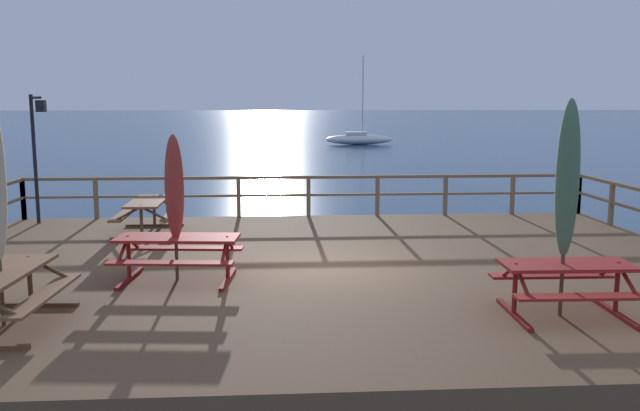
{
  "coord_description": "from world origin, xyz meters",
  "views": [
    {
      "loc": [
        -0.87,
        -12.18,
        3.72
      ],
      "look_at": [
        0.0,
        0.83,
        1.7
      ],
      "focal_mm": 37.68,
      "sensor_mm": 36.0,
      "label": 1
    }
  ],
  "objects_px": {
    "picnic_table_front_left": "(178,248)",
    "picnic_table_back_left": "(148,209)",
    "picnic_table_mid_centre": "(567,278)",
    "patio_umbrella_short_front": "(174,188)",
    "picnic_table_front_right": "(2,286)",
    "patio_umbrella_tall_back_right": "(567,180)",
    "lamp_post_hooked": "(37,139)",
    "sailboat_distant": "(359,139)"
  },
  "relations": [
    {
      "from": "lamp_post_hooked",
      "to": "patio_umbrella_tall_back_right",
      "type": "bearing_deg",
      "value": -38.76
    },
    {
      "from": "picnic_table_mid_centre",
      "to": "picnic_table_back_left",
      "type": "relative_size",
      "value": 0.93
    },
    {
      "from": "lamp_post_hooked",
      "to": "picnic_table_back_left",
      "type": "bearing_deg",
      "value": -24.56
    },
    {
      "from": "sailboat_distant",
      "to": "patio_umbrella_short_front",
      "type": "bearing_deg",
      "value": -100.78
    },
    {
      "from": "picnic_table_front_right",
      "to": "lamp_post_hooked",
      "type": "bearing_deg",
      "value": 105.15
    },
    {
      "from": "picnic_table_front_right",
      "to": "patio_umbrella_tall_back_right",
      "type": "bearing_deg",
      "value": -0.39
    },
    {
      "from": "picnic_table_front_right",
      "to": "picnic_table_front_left",
      "type": "bearing_deg",
      "value": 47.84
    },
    {
      "from": "lamp_post_hooked",
      "to": "sailboat_distant",
      "type": "height_order",
      "value": "sailboat_distant"
    },
    {
      "from": "sailboat_distant",
      "to": "picnic_table_back_left",
      "type": "bearing_deg",
      "value": -103.41
    },
    {
      "from": "lamp_post_hooked",
      "to": "picnic_table_front_left",
      "type": "bearing_deg",
      "value": -53.55
    },
    {
      "from": "picnic_table_back_left",
      "to": "patio_umbrella_short_front",
      "type": "xyz_separation_m",
      "value": [
        1.26,
        -4.27,
        1.02
      ]
    },
    {
      "from": "lamp_post_hooked",
      "to": "picnic_table_mid_centre",
      "type": "bearing_deg",
      "value": -38.6
    },
    {
      "from": "picnic_table_front_left",
      "to": "picnic_table_front_right",
      "type": "xyz_separation_m",
      "value": [
        -2.03,
        -2.24,
        0.0
      ]
    },
    {
      "from": "picnic_table_mid_centre",
      "to": "picnic_table_back_left",
      "type": "distance_m",
      "value": 9.68
    },
    {
      "from": "picnic_table_mid_centre",
      "to": "picnic_table_back_left",
      "type": "xyz_separation_m",
      "value": [
        -7.06,
        6.62,
        0.0
      ]
    },
    {
      "from": "picnic_table_back_left",
      "to": "patio_umbrella_short_front",
      "type": "bearing_deg",
      "value": -73.51
    },
    {
      "from": "patio_umbrella_tall_back_right",
      "to": "sailboat_distant",
      "type": "distance_m",
      "value": 50.08
    },
    {
      "from": "picnic_table_back_left",
      "to": "sailboat_distant",
      "type": "height_order",
      "value": "sailboat_distant"
    },
    {
      "from": "picnic_table_front_right",
      "to": "patio_umbrella_short_front",
      "type": "bearing_deg",
      "value": 48.91
    },
    {
      "from": "sailboat_distant",
      "to": "lamp_post_hooked",
      "type": "bearing_deg",
      "value": -107.43
    },
    {
      "from": "patio_umbrella_short_front",
      "to": "picnic_table_front_left",
      "type": "bearing_deg",
      "value": -58.37
    },
    {
      "from": "picnic_table_mid_centre",
      "to": "sailboat_distant",
      "type": "bearing_deg",
      "value": 86.26
    },
    {
      "from": "patio_umbrella_tall_back_right",
      "to": "picnic_table_back_left",
      "type": "bearing_deg",
      "value": 136.64
    },
    {
      "from": "picnic_table_front_left",
      "to": "picnic_table_back_left",
      "type": "relative_size",
      "value": 1.08
    },
    {
      "from": "picnic_table_mid_centre",
      "to": "lamp_post_hooked",
      "type": "xyz_separation_m",
      "value": [
        -9.92,
        7.92,
        1.56
      ]
    },
    {
      "from": "picnic_table_mid_centre",
      "to": "picnic_table_back_left",
      "type": "bearing_deg",
      "value": 136.87
    },
    {
      "from": "patio_umbrella_short_front",
      "to": "picnic_table_front_right",
      "type": "bearing_deg",
      "value": -131.09
    },
    {
      "from": "patio_umbrella_tall_back_right",
      "to": "lamp_post_hooked",
      "type": "relative_size",
      "value": 0.96
    },
    {
      "from": "picnic_table_front_left",
      "to": "patio_umbrella_short_front",
      "type": "relative_size",
      "value": 0.87
    },
    {
      "from": "picnic_table_front_left",
      "to": "picnic_table_front_right",
      "type": "relative_size",
      "value": 0.99
    },
    {
      "from": "picnic_table_mid_centre",
      "to": "patio_umbrella_short_front",
      "type": "height_order",
      "value": "patio_umbrella_short_front"
    },
    {
      "from": "patio_umbrella_short_front",
      "to": "picnic_table_back_left",
      "type": "bearing_deg",
      "value": 106.49
    },
    {
      "from": "patio_umbrella_tall_back_right",
      "to": "patio_umbrella_short_front",
      "type": "relative_size",
      "value": 1.23
    },
    {
      "from": "patio_umbrella_short_front",
      "to": "picnic_table_mid_centre",
      "type": "bearing_deg",
      "value": -22.04
    },
    {
      "from": "picnic_table_back_left",
      "to": "lamp_post_hooked",
      "type": "distance_m",
      "value": 3.51
    },
    {
      "from": "picnic_table_mid_centre",
      "to": "patio_umbrella_short_front",
      "type": "bearing_deg",
      "value": 157.96
    },
    {
      "from": "picnic_table_back_left",
      "to": "picnic_table_front_right",
      "type": "bearing_deg",
      "value": -96.37
    },
    {
      "from": "picnic_table_back_left",
      "to": "lamp_post_hooked",
      "type": "xyz_separation_m",
      "value": [
        -2.86,
        1.31,
        1.55
      ]
    },
    {
      "from": "picnic_table_back_left",
      "to": "lamp_post_hooked",
      "type": "height_order",
      "value": "lamp_post_hooked"
    },
    {
      "from": "picnic_table_back_left",
      "to": "lamp_post_hooked",
      "type": "bearing_deg",
      "value": 155.44
    },
    {
      "from": "picnic_table_mid_centre",
      "to": "lamp_post_hooked",
      "type": "bearing_deg",
      "value": 141.4
    },
    {
      "from": "picnic_table_back_left",
      "to": "patio_umbrella_tall_back_right",
      "type": "bearing_deg",
      "value": -43.36
    }
  ]
}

